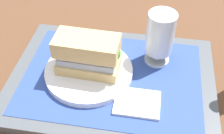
% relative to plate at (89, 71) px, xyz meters
% --- Properties ---
extents(ground_plane, '(3.00, 3.00, 0.00)m').
position_rel_plate_xyz_m(ground_plane, '(0.05, -0.00, -0.03)').
color(ground_plane, brown).
extents(tray, '(0.44, 0.32, 0.02)m').
position_rel_plate_xyz_m(tray, '(0.05, -0.00, -0.02)').
color(tray, '#4C5156').
rests_on(tray, ground_plane).
extents(placemat, '(0.38, 0.27, 0.00)m').
position_rel_plate_xyz_m(placemat, '(0.05, -0.00, -0.01)').
color(placemat, '#2D4793').
rests_on(placemat, tray).
extents(plate, '(0.19, 0.19, 0.01)m').
position_rel_plate_xyz_m(plate, '(0.00, 0.00, 0.00)').
color(plate, white).
rests_on(plate, placemat).
extents(sandwich, '(0.13, 0.07, 0.08)m').
position_rel_plate_xyz_m(sandwich, '(0.00, -0.00, 0.05)').
color(sandwich, tan).
rests_on(sandwich, plate).
extents(beer_glass, '(0.06, 0.06, 0.12)m').
position_rel_plate_xyz_m(beer_glass, '(0.14, 0.07, 0.06)').
color(beer_glass, silver).
rests_on(beer_glass, placemat).
extents(napkin_folded, '(0.09, 0.07, 0.01)m').
position_rel_plate_xyz_m(napkin_folded, '(0.11, -0.07, -0.00)').
color(napkin_folded, white).
rests_on(napkin_folded, placemat).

